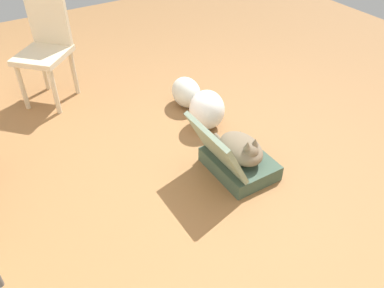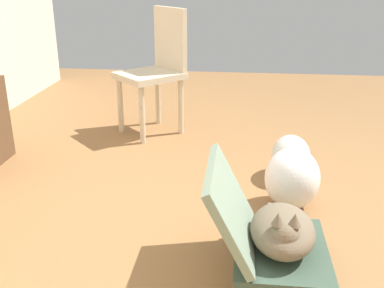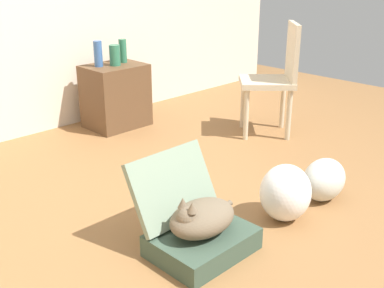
{
  "view_description": "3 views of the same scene",
  "coord_description": "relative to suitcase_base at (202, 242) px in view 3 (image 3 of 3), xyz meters",
  "views": [
    {
      "loc": [
        -2.1,
        1.31,
        2.07
      ],
      "look_at": [
        -0.26,
        0.18,
        0.37
      ],
      "focal_mm": 37.01,
      "sensor_mm": 36.0,
      "label": 1
    },
    {
      "loc": [
        -2.1,
        0.0,
        1.29
      ],
      "look_at": [
        0.01,
        0.24,
        0.46
      ],
      "focal_mm": 43.02,
      "sensor_mm": 36.0,
      "label": 2
    },
    {
      "loc": [
        -1.92,
        -1.74,
        1.49
      ],
      "look_at": [
        -0.03,
        0.18,
        0.44
      ],
      "focal_mm": 44.52,
      "sensor_mm": 36.0,
      "label": 3
    }
  ],
  "objects": [
    {
      "name": "suitcase_lid",
      "position": [
        0.0,
        0.23,
        0.25
      ],
      "size": [
        0.53,
        0.22,
        0.38
      ],
      "primitive_type": "cube",
      "rotation": [
        1.1,
        0.0,
        0.0
      ],
      "color": "gray",
      "rests_on": "suitcase_base"
    },
    {
      "name": "vase_tall",
      "position": [
        0.8,
        2.09,
        0.64
      ],
      "size": [
        0.08,
        0.08,
        0.23
      ],
      "primitive_type": "cylinder",
      "color": "#38609E",
      "rests_on": "side_table"
    },
    {
      "name": "ground_plane",
      "position": [
        0.33,
        0.2,
        -0.06
      ],
      "size": [
        7.68,
        7.68,
        0.0
      ],
      "primitive_type": "plane",
      "color": "olive",
      "rests_on": "ground"
    },
    {
      "name": "suitcase_base",
      "position": [
        0.0,
        0.0,
        0.0
      ],
      "size": [
        0.53,
        0.41,
        0.12
      ],
      "primitive_type": "cube",
      "color": "#384C3D",
      "rests_on": "ground"
    },
    {
      "name": "vase_short",
      "position": [
        1.07,
        2.09,
        0.63
      ],
      "size": [
        0.07,
        0.07,
        0.22
      ],
      "primitive_type": "cylinder",
      "color": "#2D7051",
      "rests_on": "side_table"
    },
    {
      "name": "plastic_bag_clear",
      "position": [
        1.01,
        -0.13,
        0.08
      ],
      "size": [
        0.33,
        0.25,
        0.28
      ],
      "primitive_type": "ellipsoid",
      "color": "silver",
      "rests_on": "ground"
    },
    {
      "name": "vase_round",
      "position": [
        0.94,
        2.03,
        0.62
      ],
      "size": [
        0.1,
        0.1,
        0.19
      ],
      "primitive_type": "cylinder",
      "color": "#2D7051",
      "rests_on": "side_table"
    },
    {
      "name": "chair",
      "position": [
        1.82,
        0.88,
        0.47
      ],
      "size": [
        0.62,
        0.62,
        0.99
      ],
      "rotation": [
        0.0,
        0.0,
        -2.36
      ],
      "color": "beige",
      "rests_on": "ground"
    },
    {
      "name": "cat",
      "position": [
        -0.01,
        0.0,
        0.15
      ],
      "size": [
        0.48,
        0.28,
        0.23
      ],
      "color": "brown",
      "rests_on": "suitcase_base"
    },
    {
      "name": "plastic_bag_white",
      "position": [
        0.62,
        -0.1,
        0.11
      ],
      "size": [
        0.32,
        0.31,
        0.35
      ],
      "primitive_type": "ellipsoid",
      "color": "white",
      "rests_on": "ground"
    },
    {
      "name": "side_table",
      "position": [
        0.94,
        2.05,
        0.23
      ],
      "size": [
        0.54,
        0.42,
        0.59
      ],
      "primitive_type": "cube",
      "color": "brown",
      "rests_on": "ground"
    }
  ]
}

